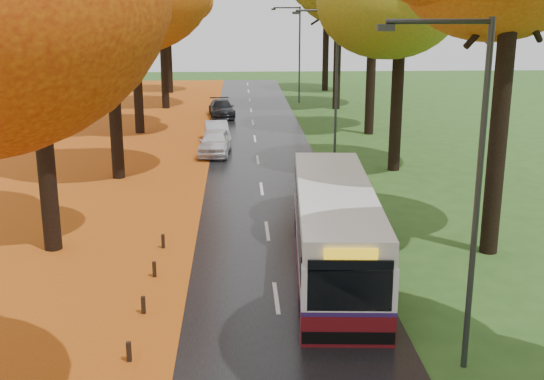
{
  "coord_description": "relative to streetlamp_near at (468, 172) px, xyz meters",
  "views": [
    {
      "loc": [
        -1.03,
        -6.13,
        8.26
      ],
      "look_at": [
        0.0,
        14.45,
        2.6
      ],
      "focal_mm": 45.0,
      "sensor_mm": 36.0,
      "label": 1
    }
  ],
  "objects": [
    {
      "name": "road",
      "position": [
        -3.95,
        17.0,
        -4.69
      ],
      "size": [
        6.5,
        90.0,
        0.04
      ],
      "primitive_type": "cube",
      "color": "black",
      "rests_on": "ground"
    },
    {
      "name": "centre_line",
      "position": [
        -3.95,
        17.0,
        -4.67
      ],
      "size": [
        0.12,
        90.0,
        0.01
      ],
      "primitive_type": "cube",
      "color": "silver",
      "rests_on": "road"
    },
    {
      "name": "leaf_verge",
      "position": [
        -12.95,
        17.0,
        -4.7
      ],
      "size": [
        12.0,
        90.0,
        0.02
      ],
      "primitive_type": "cube",
      "color": "#8B3A0C",
      "rests_on": "ground"
    },
    {
      "name": "leaf_drift",
      "position": [
        -7.0,
        17.0,
        -4.67
      ],
      "size": [
        0.9,
        90.0,
        0.01
      ],
      "primitive_type": "cube",
      "color": "#B55412",
      "rests_on": "road"
    },
    {
      "name": "streetlamp_near",
      "position": [
        0.0,
        0.0,
        0.0
      ],
      "size": [
        2.45,
        0.18,
        8.0
      ],
      "color": "#333538",
      "rests_on": "ground"
    },
    {
      "name": "streetlamp_mid",
      "position": [
        0.0,
        22.0,
        0.0
      ],
      "size": [
        2.45,
        0.18,
        8.0
      ],
      "color": "#333538",
      "rests_on": "ground"
    },
    {
      "name": "streetlamp_far",
      "position": [
        0.0,
        44.0,
        0.0
      ],
      "size": [
        2.45,
        0.18,
        8.0
      ],
      "color": "#333538",
      "rests_on": "ground"
    },
    {
      "name": "bus",
      "position": [
        -2.0,
        6.07,
        -3.25
      ],
      "size": [
        3.05,
        10.47,
        2.72
      ],
      "rotation": [
        0.0,
        0.0,
        -0.07
      ],
      "color": "#5D0E14",
      "rests_on": "road"
    },
    {
      "name": "car_white",
      "position": [
        -6.3,
        23.5,
        -3.96
      ],
      "size": [
        2.01,
        4.3,
        1.42
      ],
      "primitive_type": "imported",
      "rotation": [
        0.0,
        0.0,
        -0.08
      ],
      "color": "silver",
      "rests_on": "road"
    },
    {
      "name": "car_silver",
      "position": [
        -6.3,
        26.9,
        -4.04
      ],
      "size": [
        1.78,
        3.99,
        1.27
      ],
      "primitive_type": "imported",
      "rotation": [
        0.0,
        0.0,
        0.11
      ],
      "color": "#95989C",
      "rests_on": "road"
    },
    {
      "name": "car_dark",
      "position": [
        -6.21,
        36.67,
        -4.05
      ],
      "size": [
        2.21,
        4.49,
        1.25
      ],
      "primitive_type": "imported",
      "rotation": [
        0.0,
        0.0,
        0.11
      ],
      "color": "black",
      "rests_on": "road"
    }
  ]
}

